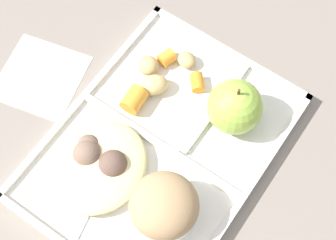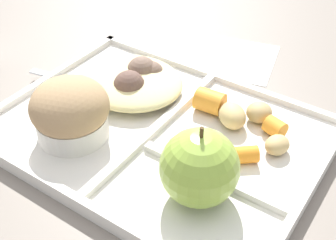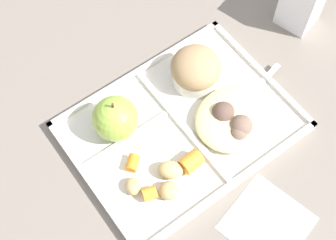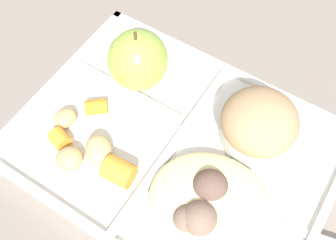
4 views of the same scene
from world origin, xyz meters
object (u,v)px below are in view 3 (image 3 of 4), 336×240
at_px(plastic_fork, 247,99).
at_px(milk_carton, 303,0).
at_px(lunch_tray, 181,127).
at_px(green_apple, 115,119).
at_px(bran_muffin, 196,70).

height_order(plastic_fork, milk_carton, milk_carton).
distance_m(lunch_tray, green_apple, 0.11).
bearing_deg(plastic_fork, milk_carton, 22.60).
relative_size(plastic_fork, milk_carton, 1.49).
distance_m(plastic_fork, milk_carton, 0.21).
relative_size(green_apple, bran_muffin, 0.99).
bearing_deg(green_apple, milk_carton, -0.30).
relative_size(bran_muffin, milk_carton, 0.78).
bearing_deg(milk_carton, lunch_tray, 174.71).
xyz_separation_m(green_apple, plastic_fork, (0.21, -0.08, -0.04)).
relative_size(bran_muffin, plastic_fork, 0.52).
xyz_separation_m(lunch_tray, bran_muffin, (0.07, 0.06, 0.04)).
distance_m(green_apple, bran_muffin, 0.16).
bearing_deg(milk_carton, bran_muffin, 164.30).
xyz_separation_m(plastic_fork, milk_carton, (0.19, 0.08, 0.04)).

